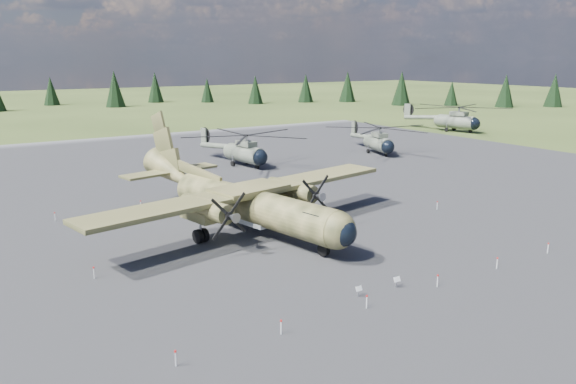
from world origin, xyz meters
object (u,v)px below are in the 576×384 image
helicopter_near (244,144)px  transport_plane (241,197)px  helicopter_far (456,114)px  helicopter_mid (378,135)px

helicopter_near → transport_plane: bearing=-126.8°
transport_plane → helicopter_near: (14.12, 25.73, 0.28)m
transport_plane → helicopter_near: transport_plane is taller
transport_plane → helicopter_far: transport_plane is taller
helicopter_far → helicopter_mid: bearing=-170.3°
helicopter_near → helicopter_mid: bearing=-13.7°
helicopter_mid → transport_plane: bearing=-131.3°
transport_plane → helicopter_mid: size_ratio=1.44×
transport_plane → helicopter_far: 76.85m
helicopter_near → helicopter_mid: (22.32, -2.19, -0.15)m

